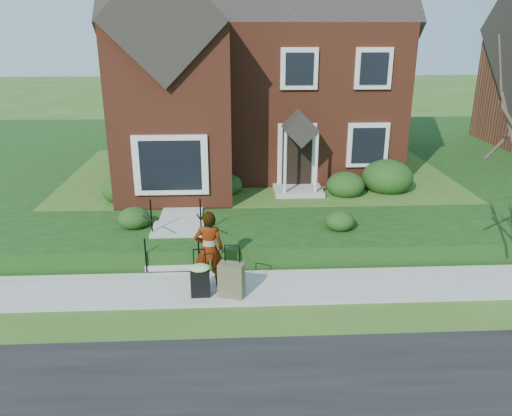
{
  "coord_description": "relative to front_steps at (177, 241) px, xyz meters",
  "views": [
    {
      "loc": [
        -1.0,
        -10.41,
        5.72
      ],
      "look_at": [
        -0.38,
        2.0,
        1.31
      ],
      "focal_mm": 35.0,
      "sensor_mm": 36.0,
      "label": 1
    }
  ],
  "objects": [
    {
      "name": "ground",
      "position": [
        2.5,
        -1.84,
        -0.47
      ],
      "size": [
        120.0,
        120.0,
        0.0
      ],
      "primitive_type": "plane",
      "color": "#2D5119",
      "rests_on": "ground"
    },
    {
      "name": "suitcase_black",
      "position": [
        0.75,
        -2.24,
        0.04
      ],
      "size": [
        0.48,
        0.39,
        1.13
      ],
      "rotation": [
        0.0,
        0.0,
        0.03
      ],
      "color": "black",
      "rests_on": "sidewalk"
    },
    {
      "name": "woman",
      "position": [
        0.94,
        -1.74,
        0.53
      ],
      "size": [
        0.68,
        0.46,
        1.84
      ],
      "primitive_type": "imported",
      "rotation": [
        0.0,
        0.0,
        3.17
      ],
      "color": "#999999",
      "rests_on": "sidewalk"
    },
    {
      "name": "front_steps",
      "position": [
        0.0,
        0.0,
        0.0
      ],
      "size": [
        1.4,
        2.02,
        1.5
      ],
      "color": "#9E9B93",
      "rests_on": "ground"
    },
    {
      "name": "terrace",
      "position": [
        6.5,
        9.06,
        -0.17
      ],
      "size": [
        44.0,
        20.0,
        0.6
      ],
      "primitive_type": "cube",
      "color": "#15350E",
      "rests_on": "ground"
    },
    {
      "name": "main_house",
      "position": [
        2.29,
        7.76,
        4.79
      ],
      "size": [
        10.4,
        10.2,
        9.4
      ],
      "color": "maroon",
      "rests_on": "terrace"
    },
    {
      "name": "suitcase_olive",
      "position": [
        1.45,
        -2.29,
        0.01
      ],
      "size": [
        0.63,
        0.46,
        1.21
      ],
      "rotation": [
        0.0,
        0.0,
        -0.29
      ],
      "color": "brown",
      "rests_on": "sidewalk"
    },
    {
      "name": "walkway",
      "position": [
        0.0,
        3.16,
        0.16
      ],
      "size": [
        1.2,
        6.0,
        0.06
      ],
      "primitive_type": "cube",
      "color": "#9E9B93",
      "rests_on": "terrace"
    },
    {
      "name": "sidewalk",
      "position": [
        2.5,
        -1.84,
        -0.43
      ],
      "size": [
        60.0,
        1.6,
        0.08
      ],
      "primitive_type": "cube",
      "color": "#9E9B93",
      "rests_on": "ground"
    },
    {
      "name": "foundation_shrubs",
      "position": [
        3.49,
        3.2,
        0.62
      ],
      "size": [
        10.25,
        4.62,
        1.19
      ],
      "color": "black",
      "rests_on": "terrace"
    }
  ]
}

